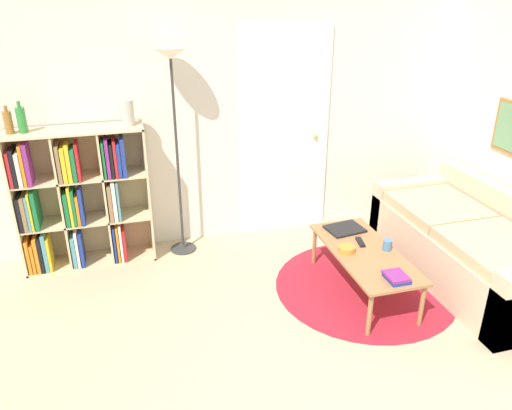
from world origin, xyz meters
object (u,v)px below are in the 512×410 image
Objects in this scene: coffee_table at (364,255)px; vase_on_shelf at (128,113)px; couch at (475,246)px; bottle_left at (8,122)px; floor_lamp at (172,82)px; bottle_middle at (22,120)px; cup at (387,245)px; laptop at (345,229)px; bookshelf at (77,200)px; bowl at (347,249)px.

coffee_table is 2.30m from vase_on_shelf.
bottle_left reaches higher than couch.
floor_lamp is 8.65× the size of vase_on_shelf.
vase_on_shelf is at bearing -0.03° from bottle_middle.
coffee_table is 12.80× the size of cup.
laptop is 2.83m from bottle_middle.
cup is 0.35× the size of bottle_middle.
bookshelf is at bearing 153.01° from coffee_table.
bottle_middle is (-2.55, 1.14, 1.01)m from coffee_table.
laptop is 1.50× the size of bottle_left.
floor_lamp is 14.08× the size of bowl.
bowl is at bearing -27.90° from bookshelf.
couch is at bearing -17.49° from bottle_left.
laptop is at bearing 67.12° from bowl.
bowl is at bearing -23.81° from bottle_left.
floor_lamp is 1.01× the size of couch.
bookshelf is 3.49m from couch.
bottle_left is at bearing 164.30° from laptop.
laptop is at bearing 89.34° from coffee_table.
bottle_middle is (0.10, -0.00, 0.01)m from bottle_left.
bottle_middle is 0.83m from vase_on_shelf.
coffee_table is 0.39m from laptop.
floor_lamp is 7.31× the size of bottle_middle.
bottle_left is (-1.32, 0.02, -0.26)m from floor_lamp.
bottle_left is at bearing 179.95° from bookshelf.
laptop is 1.56× the size of vase_on_shelf.
couch is at bearing -19.55° from bookshelf.
floor_lamp is 2.94m from couch.
bowl is 0.33m from cup.
couch reaches higher than bowl.
bottle_left is 0.88× the size of bottle_middle.
cup is at bearing -31.47° from vase_on_shelf.
coffee_table is 2.97m from bottle_middle.
bowl is 1.50× the size of cup.
coffee_table is 0.16m from bowl.
coffee_table is 0.20m from cup.
laptop is (-1.04, 0.42, 0.11)m from couch.
bottle_left is at bearing 156.77° from coffee_table.
bowl reaches higher than coffee_table.
bottle_left is at bearing 156.19° from bowl.
bowl is at bearing -42.41° from floor_lamp.
couch is at bearing -25.68° from floor_lamp.
bottle_left reaches higher than bowl.
bowl is at bearing -112.88° from laptop.
laptop is 0.39m from bowl.
floor_lamp reaches higher than couch.
cup is at bearing -23.09° from bottle_middle.
bottle_left is (-2.65, 1.14, 1.00)m from coffee_table.
cup is at bearing -37.06° from floor_lamp.
bookshelf is at bearing 154.25° from cup.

